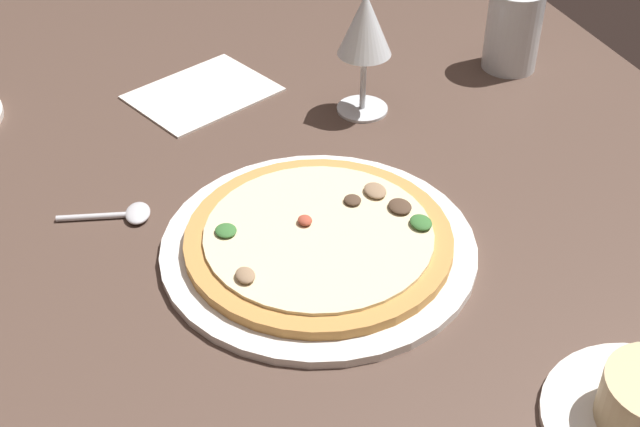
% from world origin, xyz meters
% --- Properties ---
extents(dining_table, '(1.50, 1.10, 0.04)m').
position_xyz_m(dining_table, '(0.00, 0.00, 0.02)').
color(dining_table, brown).
rests_on(dining_table, ground).
extents(pizza_main, '(0.34, 0.34, 0.03)m').
position_xyz_m(pizza_main, '(0.05, -0.02, 0.05)').
color(pizza_main, white).
rests_on(pizza_main, dining_table).
extents(wine_glass_far, '(0.07, 0.07, 0.17)m').
position_xyz_m(wine_glass_far, '(-0.20, 0.13, 0.16)').
color(wine_glass_far, silver).
rests_on(wine_glass_far, dining_table).
extents(water_glass, '(0.08, 0.08, 0.12)m').
position_xyz_m(water_glass, '(-0.25, 0.38, 0.09)').
color(water_glass, silver).
rests_on(water_glass, dining_table).
extents(paper_menu, '(0.20, 0.22, 0.00)m').
position_xyz_m(paper_menu, '(-0.32, -0.06, 0.04)').
color(paper_menu, white).
rests_on(paper_menu, dining_table).
extents(spoon, '(0.05, 0.11, 0.01)m').
position_xyz_m(spoon, '(-0.08, -0.20, 0.04)').
color(spoon, silver).
rests_on(spoon, dining_table).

